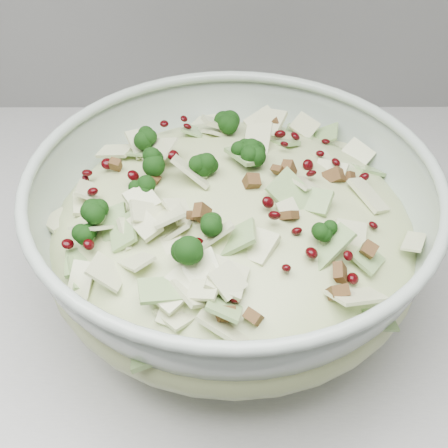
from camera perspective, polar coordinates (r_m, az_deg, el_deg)
The scene contains 3 objects.
counter at distance 1.14m, azimuth 14.64°, elevation -17.15°, with size 3.60×0.60×0.90m, color #B1B1AC.
mixing_bowl at distance 0.62m, azimuth 0.79°, elevation -0.98°, with size 0.45×0.45×0.16m.
salad at distance 0.60m, azimuth 0.81°, elevation 0.79°, with size 0.38×0.38×0.16m.
Camera 1 is at (-0.28, 1.15, 1.41)m, focal length 50.00 mm.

